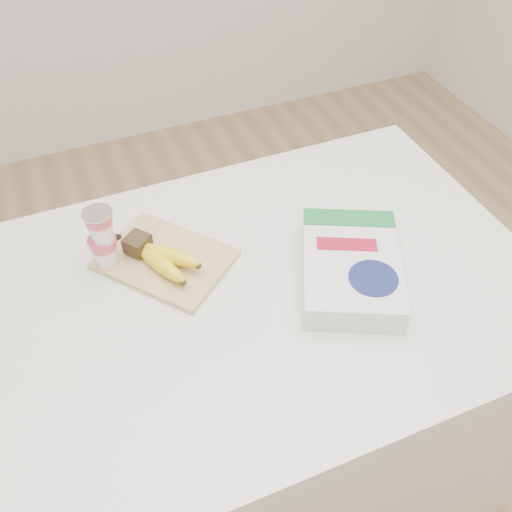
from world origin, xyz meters
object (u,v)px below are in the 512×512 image
Objects in this scene: table at (252,402)px; cereal_box at (351,267)px; bananas at (160,257)px; yogurt_stack at (102,237)px; cutting_board at (165,259)px.

cereal_box reaches higher than table.
yogurt_stack is (-0.10, 0.04, 0.05)m from bananas.
cereal_box is (0.33, -0.19, 0.02)m from cutting_board.
bananas is at bearing 178.98° from cereal_box.
cereal_box is at bearing -25.88° from yogurt_stack.
cutting_board is at bearing 135.63° from table.
cereal_box is (0.20, -0.05, 0.48)m from table.
yogurt_stack is 0.41× the size of cereal_box.
yogurt_stack reaches higher than cutting_board.
cereal_box reaches higher than bananas.
cutting_board is 1.46× the size of bananas.
bananas is (-0.01, -0.02, 0.03)m from cutting_board.
yogurt_stack is at bearing 147.01° from table.
cutting_board is at bearing -13.64° from yogurt_stack.
table is 0.61m from yogurt_stack.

